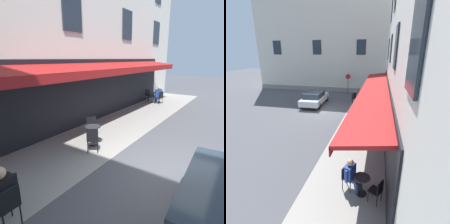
% 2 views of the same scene
% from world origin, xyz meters
% --- Properties ---
extents(ground_plane, '(70.00, 70.00, 0.00)m').
position_xyz_m(ground_plane, '(0.00, 0.00, 0.00)').
color(ground_plane, '#4C4C51').
extents(sidewalk_cafe_terrace, '(20.50, 3.20, 0.01)m').
position_xyz_m(sidewalk_cafe_terrace, '(-3.25, -3.40, 0.00)').
color(sidewalk_cafe_terrace, gray).
rests_on(sidewalk_cafe_terrace, ground_plane).
extents(cafe_table_near_entrance, '(0.60, 0.60, 0.75)m').
position_xyz_m(cafe_table_near_entrance, '(-0.50, -3.00, 0.49)').
color(cafe_table_near_entrance, black).
rests_on(cafe_table_near_entrance, ground_plane).
extents(cafe_chair_black_facing_street, '(0.56, 0.56, 0.91)m').
position_xyz_m(cafe_chair_black_facing_street, '(-0.00, -2.61, 0.55)').
color(cafe_chair_black_facing_street, black).
rests_on(cafe_chair_black_facing_street, ground_plane).
extents(cafe_chair_black_corner_left, '(0.57, 0.57, 0.91)m').
position_xyz_m(cafe_chair_black_corner_left, '(-0.95, -3.45, 0.55)').
color(cafe_chair_black_corner_left, black).
rests_on(cafe_chair_black_corner_left, ground_plane).
extents(cafe_table_mid_terrace, '(0.60, 0.60, 0.75)m').
position_xyz_m(cafe_table_mid_terrace, '(-8.91, -4.06, 0.49)').
color(cafe_table_mid_terrace, black).
rests_on(cafe_table_mid_terrace, ground_plane).
extents(cafe_chair_black_corner_right, '(0.51, 0.51, 0.91)m').
position_xyz_m(cafe_chair_black_corner_right, '(-8.70, -3.46, 0.55)').
color(cafe_chair_black_corner_right, black).
rests_on(cafe_chair_black_corner_right, ground_plane).
extents(cafe_chair_black_back_row, '(0.54, 0.54, 0.91)m').
position_xyz_m(cafe_chair_black_back_row, '(-9.20, -4.63, 0.55)').
color(cafe_chair_black_back_row, black).
rests_on(cafe_chair_black_back_row, ground_plane).
extents(cafe_chair_black_by_window, '(0.41, 0.41, 0.91)m').
position_xyz_m(cafe_chair_black_by_window, '(3.40, -1.88, 0.55)').
color(cafe_chair_black_by_window, black).
rests_on(cafe_chair_black_by_window, ground_plane).
extents(seated_patron_in_blue, '(0.63, 0.62, 1.31)m').
position_xyz_m(seated_patron_in_blue, '(-8.78, -3.67, 0.70)').
color(seated_patron_in_blue, navy).
rests_on(seated_patron_in_blue, ground_plane).
extents(seated_companion_in_black, '(0.65, 0.54, 1.29)m').
position_xyz_m(seated_companion_in_black, '(3.40, -2.09, 0.69)').
color(seated_companion_in_black, navy).
rests_on(seated_companion_in_black, ground_plane).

